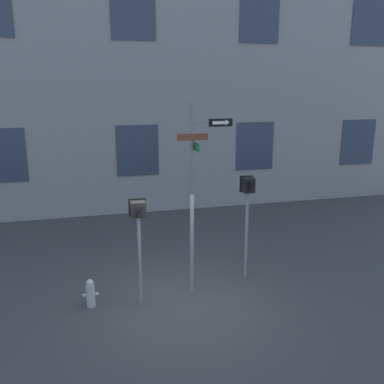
# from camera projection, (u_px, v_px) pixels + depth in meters

# --- Properties ---
(ground_plane) EXTENTS (60.00, 60.00, 0.00)m
(ground_plane) POSITION_uv_depth(u_px,v_px,m) (181.00, 305.00, 9.93)
(ground_plane) COLOR #38383A
(building_facade) EXTENTS (24.00, 0.63, 14.86)m
(building_facade) POSITION_uv_depth(u_px,v_px,m) (132.00, 13.00, 15.36)
(building_facade) COLOR gray
(building_facade) RESTS_ON ground_plane
(street_sign_pole) EXTENTS (1.30, 0.78, 4.58)m
(street_sign_pole) POSITION_uv_depth(u_px,v_px,m) (195.00, 187.00, 9.88)
(street_sign_pole) COLOR slate
(street_sign_pole) RESTS_ON ground_plane
(pedestrian_signal_left) EXTENTS (0.39, 0.40, 2.52)m
(pedestrian_signal_left) POSITION_uv_depth(u_px,v_px,m) (139.00, 224.00, 9.43)
(pedestrian_signal_left) COLOR slate
(pedestrian_signal_left) RESTS_ON ground_plane
(pedestrian_signal_right) EXTENTS (0.35, 0.40, 2.72)m
(pedestrian_signal_right) POSITION_uv_depth(u_px,v_px,m) (248.00, 201.00, 10.83)
(pedestrian_signal_right) COLOR slate
(pedestrian_signal_right) RESTS_ON ground_plane
(fire_hydrant) EXTENTS (0.36, 0.20, 0.67)m
(fire_hydrant) POSITION_uv_depth(u_px,v_px,m) (91.00, 293.00, 9.78)
(fire_hydrant) COLOR #A5A5A8
(fire_hydrant) RESTS_ON ground_plane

